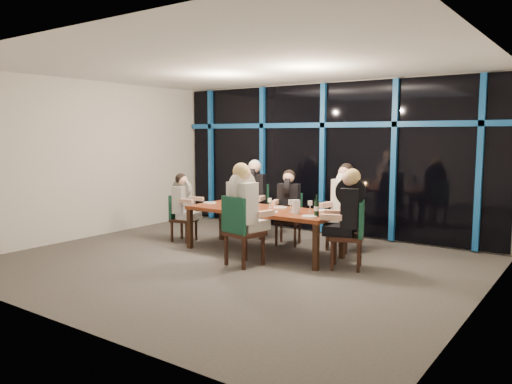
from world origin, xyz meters
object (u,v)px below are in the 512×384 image
diner_far_left (254,187)px  diner_far_right (344,194)px  diner_end_right (348,204)px  chair_near_mid (240,227)px  water_pitcher (296,207)px  chair_end_right (353,231)px  wine_bottle (317,208)px  chair_far_mid (289,216)px  chair_far_right (346,217)px  diner_end_left (183,197)px  diner_near_mid (244,199)px  chair_end_left (180,215)px  diner_far_mid (288,196)px  chair_far_left (255,207)px  dining_table (263,213)px

diner_far_left → diner_far_right: diner_far_right is taller
diner_far_right → diner_end_right: (0.54, -1.01, -0.01)m
chair_near_mid → water_pitcher: bearing=-112.8°
chair_end_right → chair_near_mid: (-1.45, -0.85, 0.03)m
water_pitcher → wine_bottle: bearing=-7.1°
chair_near_mid → wine_bottle: wine_bottle is taller
diner_far_right → chair_far_mid: bearing=-165.7°
chair_far_right → diner_far_left: size_ratio=1.03×
diner_end_left → diner_near_mid: 2.07m
diner_end_left → diner_end_right: bearing=-99.6°
diner_far_right → wine_bottle: diner_far_right is taller
chair_end_left → diner_end_left: (0.07, 0.01, 0.35)m
chair_far_right → diner_far_mid: 1.10m
diner_end_right → chair_far_left: bearing=-134.2°
chair_end_left → diner_near_mid: (2.01, -0.70, 0.53)m
diner_end_right → wine_bottle: bearing=-96.4°
chair_far_mid → diner_far_mid: 0.38m
diner_far_left → chair_near_mid: bearing=-77.5°
diner_far_left → dining_table: bearing=-65.3°
chair_end_left → diner_near_mid: bearing=-119.2°
chair_far_left → chair_far_mid: bearing=-29.8°
chair_far_mid → water_pitcher: bearing=-71.0°
chair_far_left → chair_end_right: 2.77m
chair_near_mid → diner_far_right: (0.83, 1.83, 0.38)m
chair_far_mid → diner_near_mid: (0.22, -1.66, 0.50)m
diner_end_right → wine_bottle: 0.48m
chair_far_right → water_pitcher: chair_far_right is taller
chair_end_left → diner_end_right: 3.39m
diner_far_right → chair_near_mid: bearing=-104.5°
chair_end_left → wine_bottle: (2.90, -0.08, 0.40)m
chair_far_left → water_pitcher: size_ratio=4.67×
diner_far_right → water_pitcher: size_ratio=4.55×
chair_far_left → diner_near_mid: diner_near_mid is taller
diner_end_right → dining_table: bearing=-112.3°
chair_end_right → diner_end_left: 3.38m
chair_near_mid → diner_far_left: 2.18m
chair_near_mid → wine_bottle: (0.91, 0.71, 0.28)m
chair_far_right → diner_near_mid: diner_near_mid is taller
chair_near_mid → diner_far_right: diner_far_right is taller
diner_far_left → wine_bottle: bearing=-47.6°
diner_far_left → diner_end_left: size_ratio=1.18×
diner_near_mid → water_pitcher: bearing=-115.2°
diner_end_left → wine_bottle: diner_end_left is taller
dining_table → chair_far_left: (-0.91, 1.06, -0.11)m
chair_far_left → diner_near_mid: size_ratio=0.98×
chair_end_left → diner_end_right: diner_end_right is taller
chair_far_right → diner_far_left: bearing=-168.6°
diner_far_mid → diner_end_right: (1.55, -0.86, 0.08)m
chair_far_left → chair_far_mid: (0.90, -0.20, -0.05)m
chair_far_mid → water_pitcher: (0.72, -0.98, 0.34)m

